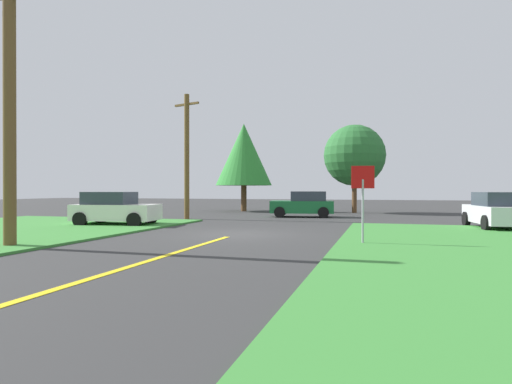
{
  "coord_description": "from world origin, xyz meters",
  "views": [
    {
      "loc": [
        5.38,
        -15.51,
        1.72
      ],
      "look_at": [
        0.01,
        2.65,
        1.62
      ],
      "focal_mm": 29.81,
      "sensor_mm": 36.0,
      "label": 1
    }
  ],
  "objects_px": {
    "utility_pole_mid": "(187,155)",
    "pine_tree_center": "(244,155)",
    "oak_tree_left": "(354,155)",
    "utility_pole_near": "(10,109)",
    "stop_sign": "(363,190)",
    "car_on_crossroad": "(496,211)",
    "car_approaching_junction": "(304,204)",
    "parked_car_near_building": "(115,209)"
  },
  "relations": [
    {
      "from": "car_approaching_junction",
      "to": "utility_pole_near",
      "type": "height_order",
      "value": "utility_pole_near"
    },
    {
      "from": "car_on_crossroad",
      "to": "car_approaching_junction",
      "type": "distance_m",
      "value": 11.2
    },
    {
      "from": "pine_tree_center",
      "to": "car_on_crossroad",
      "type": "bearing_deg",
      "value": -37.15
    },
    {
      "from": "stop_sign",
      "to": "oak_tree_left",
      "type": "relative_size",
      "value": 0.37
    },
    {
      "from": "parked_car_near_building",
      "to": "oak_tree_left",
      "type": "xyz_separation_m",
      "value": [
        10.44,
        14.76,
        3.49
      ]
    },
    {
      "from": "stop_sign",
      "to": "oak_tree_left",
      "type": "bearing_deg",
      "value": -93.88
    },
    {
      "from": "pine_tree_center",
      "to": "utility_pole_near",
      "type": "bearing_deg",
      "value": -89.98
    },
    {
      "from": "utility_pole_near",
      "to": "oak_tree_left",
      "type": "distance_m",
      "value": 24.08
    },
    {
      "from": "stop_sign",
      "to": "utility_pole_mid",
      "type": "xyz_separation_m",
      "value": [
        -10.42,
        9.21,
        2.07
      ]
    },
    {
      "from": "car_on_crossroad",
      "to": "utility_pole_mid",
      "type": "distance_m",
      "value": 16.21
    },
    {
      "from": "car_approaching_junction",
      "to": "utility_pole_mid",
      "type": "bearing_deg",
      "value": 23.06
    },
    {
      "from": "parked_car_near_building",
      "to": "car_on_crossroad",
      "type": "bearing_deg",
      "value": 2.01
    },
    {
      "from": "utility_pole_mid",
      "to": "utility_pole_near",
      "type": "bearing_deg",
      "value": -88.39
    },
    {
      "from": "oak_tree_left",
      "to": "pine_tree_center",
      "type": "distance_m",
      "value": 8.7
    },
    {
      "from": "stop_sign",
      "to": "utility_pole_mid",
      "type": "height_order",
      "value": "utility_pole_mid"
    },
    {
      "from": "car_approaching_junction",
      "to": "parked_car_near_building",
      "type": "height_order",
      "value": "same"
    },
    {
      "from": "stop_sign",
      "to": "parked_car_near_building",
      "type": "relative_size",
      "value": 0.59
    },
    {
      "from": "stop_sign",
      "to": "parked_car_near_building",
      "type": "distance_m",
      "value": 12.56
    },
    {
      "from": "car_on_crossroad",
      "to": "pine_tree_center",
      "type": "xyz_separation_m",
      "value": [
        -15.45,
        11.71,
        3.75
      ]
    },
    {
      "from": "utility_pole_near",
      "to": "utility_pole_mid",
      "type": "distance_m",
      "value": 12.74
    },
    {
      "from": "car_approaching_junction",
      "to": "utility_pole_near",
      "type": "bearing_deg",
      "value": 61.87
    },
    {
      "from": "stop_sign",
      "to": "pine_tree_center",
      "type": "distance_m",
      "value": 21.63
    },
    {
      "from": "car_on_crossroad",
      "to": "oak_tree_left",
      "type": "height_order",
      "value": "oak_tree_left"
    },
    {
      "from": "parked_car_near_building",
      "to": "oak_tree_left",
      "type": "bearing_deg",
      "value": 46.71
    },
    {
      "from": "utility_pole_near",
      "to": "pine_tree_center",
      "type": "bearing_deg",
      "value": 90.02
    },
    {
      "from": "utility_pole_mid",
      "to": "pine_tree_center",
      "type": "xyz_separation_m",
      "value": [
        0.35,
        9.72,
        0.77
      ]
    },
    {
      "from": "utility_pole_mid",
      "to": "pine_tree_center",
      "type": "height_order",
      "value": "utility_pole_mid"
    },
    {
      "from": "utility_pole_near",
      "to": "oak_tree_left",
      "type": "bearing_deg",
      "value": 68.86
    },
    {
      "from": "utility_pole_near",
      "to": "pine_tree_center",
      "type": "relative_size",
      "value": 1.15
    },
    {
      "from": "stop_sign",
      "to": "car_approaching_junction",
      "type": "xyz_separation_m",
      "value": [
        -4.17,
        13.06,
        -0.91
      ]
    },
    {
      "from": "car_on_crossroad",
      "to": "oak_tree_left",
      "type": "xyz_separation_m",
      "value": [
        -6.76,
        11.72,
        3.49
      ]
    },
    {
      "from": "oak_tree_left",
      "to": "car_approaching_junction",
      "type": "bearing_deg",
      "value": -115.42
    },
    {
      "from": "car_approaching_junction",
      "to": "pine_tree_center",
      "type": "height_order",
      "value": "pine_tree_center"
    },
    {
      "from": "oak_tree_left",
      "to": "utility_pole_near",
      "type": "bearing_deg",
      "value": -111.14
    },
    {
      "from": "car_approaching_junction",
      "to": "stop_sign",
      "type": "bearing_deg",
      "value": 99.13
    },
    {
      "from": "car_approaching_junction",
      "to": "utility_pole_near",
      "type": "distance_m",
      "value": 17.91
    },
    {
      "from": "car_approaching_junction",
      "to": "utility_pole_mid",
      "type": "height_order",
      "value": "utility_pole_mid"
    },
    {
      "from": "oak_tree_left",
      "to": "utility_pole_mid",
      "type": "bearing_deg",
      "value": -132.91
    },
    {
      "from": "car_approaching_junction",
      "to": "parked_car_near_building",
      "type": "relative_size",
      "value": 1.0
    },
    {
      "from": "parked_car_near_building",
      "to": "utility_pole_mid",
      "type": "bearing_deg",
      "value": 66.49
    },
    {
      "from": "stop_sign",
      "to": "oak_tree_left",
      "type": "distance_m",
      "value": 19.16
    },
    {
      "from": "car_on_crossroad",
      "to": "pine_tree_center",
      "type": "bearing_deg",
      "value": 46.72
    }
  ]
}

